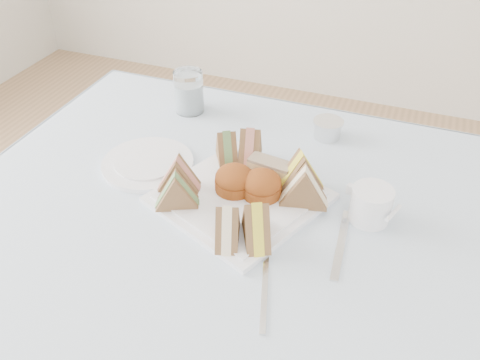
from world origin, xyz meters
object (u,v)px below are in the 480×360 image
(water_glass, at_px, (189,92))
(creamer_jug, at_px, (371,205))
(table, at_px, (210,348))
(serving_plate, at_px, (240,198))

(water_glass, distance_m, creamer_jug, 0.54)
(table, xyz_separation_m, creamer_jug, (0.28, 0.13, 0.41))
(table, bearing_deg, creamer_jug, 24.67)
(serving_plate, height_order, creamer_jug, creamer_jug)
(table, bearing_deg, water_glass, 118.25)
(table, relative_size, water_glass, 8.67)
(table, xyz_separation_m, water_glass, (-0.20, 0.38, 0.43))
(creamer_jug, bearing_deg, serving_plate, -151.59)
(creamer_jug, bearing_deg, table, -135.36)
(creamer_jug, bearing_deg, water_glass, 172.67)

